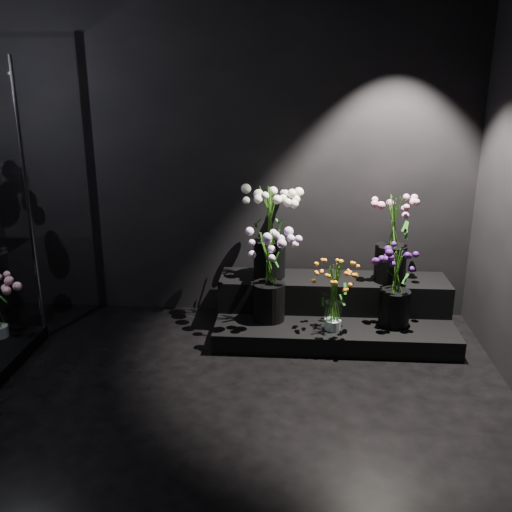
{
  "coord_description": "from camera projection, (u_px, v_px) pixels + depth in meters",
  "views": [
    {
      "loc": [
        0.54,
        -2.66,
        2.01
      ],
      "look_at": [
        0.27,
        1.2,
        0.76
      ],
      "focal_mm": 40.0,
      "sensor_mm": 36.0,
      "label": 1
    }
  ],
  "objects": [
    {
      "name": "floor",
      "position": [
        193.0,
        450.0,
        3.18
      ],
      "size": [
        4.0,
        4.0,
        0.0
      ],
      "primitive_type": "plane",
      "color": "black",
      "rests_on": "ground"
    },
    {
      "name": "wall_back",
      "position": [
        230.0,
        151.0,
        4.64
      ],
      "size": [
        4.0,
        0.0,
        4.0
      ],
      "primitive_type": "plane",
      "rotation": [
        1.57,
        0.0,
        0.0
      ],
      "color": "black",
      "rests_on": "floor"
    },
    {
      "name": "display_riser",
      "position": [
        333.0,
        310.0,
        4.62
      ],
      "size": [
        1.85,
        0.82,
        0.41
      ],
      "color": "black",
      "rests_on": "floor"
    },
    {
      "name": "bouquet_orange_bells",
      "position": [
        334.0,
        295.0,
        4.23
      ],
      "size": [
        0.33,
        0.33,
        0.54
      ],
      "rotation": [
        0.0,
        0.0,
        -0.27
      ],
      "color": "white",
      "rests_on": "display_riser"
    },
    {
      "name": "bouquet_lilac",
      "position": [
        269.0,
        270.0,
        4.36
      ],
      "size": [
        0.5,
        0.5,
        0.72
      ],
      "rotation": [
        0.0,
        0.0,
        -0.36
      ],
      "color": "black",
      "rests_on": "display_riser"
    },
    {
      "name": "bouquet_purple",
      "position": [
        396.0,
        285.0,
        4.29
      ],
      "size": [
        0.34,
        0.34,
        0.61
      ],
      "rotation": [
        0.0,
        0.0,
        0.21
      ],
      "color": "black",
      "rests_on": "display_riser"
    },
    {
      "name": "bouquet_cream_roses",
      "position": [
        270.0,
        225.0,
        4.55
      ],
      "size": [
        0.45,
        0.45,
        0.76
      ],
      "rotation": [
        0.0,
        0.0,
        -0.11
      ],
      "color": "black",
      "rests_on": "display_riser"
    },
    {
      "name": "bouquet_pink_roses",
      "position": [
        392.0,
        233.0,
        4.46
      ],
      "size": [
        0.44,
        0.44,
        0.7
      ],
      "rotation": [
        0.0,
        0.0,
        -0.16
      ],
      "color": "black",
      "rests_on": "display_riser"
    }
  ]
}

